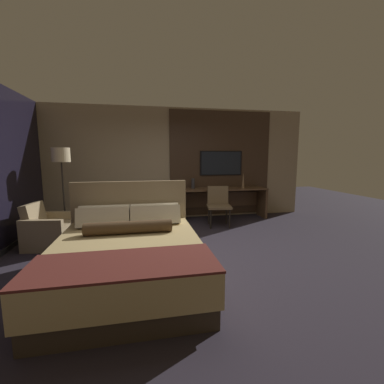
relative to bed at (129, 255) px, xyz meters
The scene contains 10 objects.
ground_plane 1.21m from the bed, 38.99° to the left, with size 16.00×16.00×0.00m, color #28232D.
wall_back_tv_panel 3.66m from the bed, 71.55° to the left, with size 7.20×0.09×2.80m.
bed is the anchor object (origin of this frame).
desk 3.77m from the bed, 53.33° to the left, with size 2.19×0.57×0.78m.
tv 4.10m from the bed, 55.33° to the left, with size 1.13×0.04×0.63m.
desk_chair 3.06m from the bed, 51.06° to the left, with size 0.60×0.60×0.90m.
armchair_by_window 2.17m from the bed, 131.91° to the left, with size 0.82×0.83×0.79m.
floor_lamp 2.88m from the bed, 120.73° to the left, with size 0.34×0.34×1.76m.
vase_tall 4.03m from the bed, 46.68° to the left, with size 0.08×0.08×0.41m.
vase_short 3.46m from the bed, 64.56° to the left, with size 0.08×0.08×0.25m.
Camera 1 is at (-0.73, -3.95, 1.60)m, focal length 24.00 mm.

